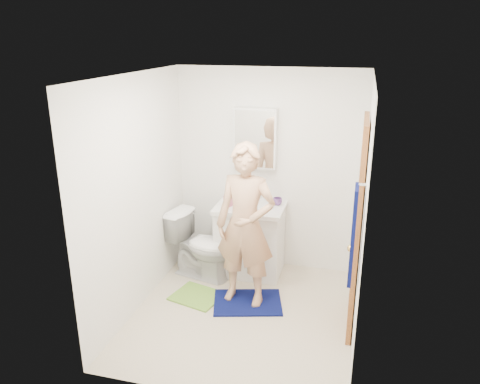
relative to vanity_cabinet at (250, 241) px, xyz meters
name	(u,v)px	position (x,y,z in m)	size (l,w,h in m)	color
floor	(243,315)	(0.15, -0.91, -0.41)	(2.20, 2.40, 0.02)	beige
ceiling	(244,74)	(0.15, -0.91, 2.01)	(2.20, 2.40, 0.02)	white
wall_back	(269,171)	(0.15, 0.30, 0.80)	(2.20, 0.02, 2.40)	white
wall_front	(202,262)	(0.15, -2.12, 0.80)	(2.20, 0.02, 2.40)	white
wall_left	(137,195)	(-0.96, -0.91, 0.80)	(0.02, 2.40, 2.40)	white
wall_right	(364,216)	(1.26, -0.91, 0.80)	(0.02, 2.40, 2.40)	white
vanity_cabinet	(250,241)	(0.00, 0.00, 0.00)	(0.75, 0.55, 0.80)	white
countertop	(250,208)	(0.00, 0.00, 0.43)	(0.79, 0.59, 0.05)	white
sink_basin	(250,206)	(0.00, 0.00, 0.44)	(0.40, 0.40, 0.03)	white
faucet	(254,196)	(0.00, 0.18, 0.51)	(0.03, 0.03, 0.12)	silver
medicine_cabinet	(255,138)	(0.00, 0.22, 1.20)	(0.50, 0.12, 0.70)	white
mirror_panel	(254,139)	(0.00, 0.16, 1.20)	(0.46, 0.01, 0.66)	white
door	(357,227)	(1.22, -0.76, 0.62)	(0.05, 0.80, 2.05)	#A7612E
door_knob	(351,248)	(1.18, -1.08, 0.55)	(0.07, 0.07, 0.07)	gold
towel	(353,235)	(1.18, -1.48, 0.85)	(0.03, 0.24, 0.80)	#080F4C
towel_hook	(363,185)	(1.22, -1.48, 1.27)	(0.02, 0.02, 0.06)	silver
toilet	(202,245)	(-0.52, -0.25, -0.01)	(0.44, 0.77, 0.78)	white
bath_mat	(248,302)	(0.15, -0.71, -0.39)	(0.72, 0.51, 0.02)	#080F4C
green_rug	(197,296)	(-0.42, -0.73, -0.39)	(0.51, 0.43, 0.02)	#76AE3A
soap_dispenser	(228,198)	(-0.24, -0.07, 0.54)	(0.08, 0.09, 0.19)	#C35B76
toothbrush_cup	(277,201)	(0.30, 0.10, 0.49)	(0.11, 0.11, 0.09)	#61397F
man	(245,226)	(0.11, -0.67, 0.48)	(0.63, 0.41, 1.72)	tan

